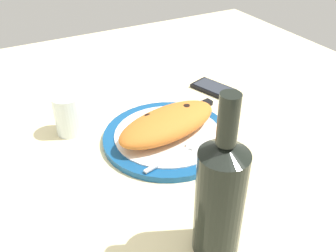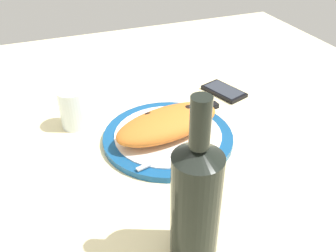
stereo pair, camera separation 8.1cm
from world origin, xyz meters
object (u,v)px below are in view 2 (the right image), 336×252
Objects in this scene: plate at (168,137)px; water_glass at (74,111)px; fork at (176,153)px; knife at (189,114)px; smartphone at (224,91)px; wine_bottle at (196,200)px; calzone at (168,122)px.

water_glass is at bearing 143.67° from plate.
fork reaches higher than plate.
knife is at bearing -18.06° from water_glass.
smartphone is 54.04cm from wine_bottle.
fork is 32.43cm from smartphone.
knife reaches higher than plate.
water_glass is (-25.65, 8.36, 1.83)cm from knife.
calzone is 8.43cm from fork.
plate is at bearing -146.41° from smartphone.
fork is (-1.08, -7.45, 1.10)cm from plate.
wine_bottle is at bearing -104.02° from calzone.
smartphone is at bearing 1.96° from water_glass.
water_glass reaches higher than knife.
smartphone is at bearing 43.55° from fork.
water_glass is 44.61cm from wine_bottle.
water_glass is at bearing 161.94° from knife.
knife reaches higher than smartphone.
wine_bottle is at bearing -75.33° from water_glass.
water_glass is at bearing 129.50° from fork.
fork is at bearing -98.26° from plate.
smartphone is (15.09, 9.76, -1.65)cm from knife.
plate is at bearing -144.96° from knife.
water_glass reaches higher than fork.
knife is (7.07, 4.63, -2.22)cm from calzone.
knife is (7.31, 5.13, 1.39)cm from plate.
plate is 1.09× the size of calzone.
smartphone is at bearing 33.59° from plate.
water_glass reaches higher than smartphone.
fork is 0.63× the size of knife.
calzone is 0.96× the size of wine_bottle.
water_glass is (-40.74, -1.39, 3.48)cm from smartphone.
calzone is 2.85× the size of water_glass.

